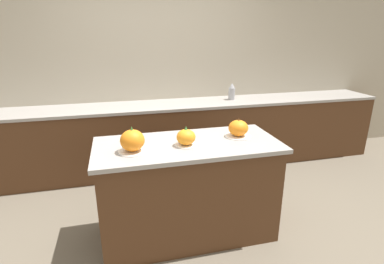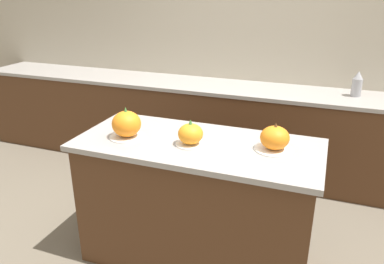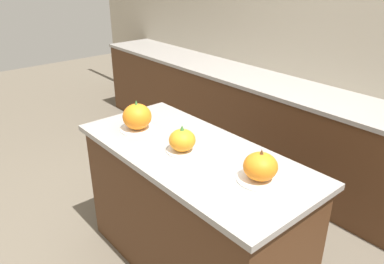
# 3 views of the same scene
# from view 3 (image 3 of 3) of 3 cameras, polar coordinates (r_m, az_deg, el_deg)

# --- Properties ---
(wall_back) EXTENTS (8.00, 0.06, 2.50)m
(wall_back) POSITION_cam_3_polar(r_m,az_deg,el_deg) (3.41, 23.50, 11.89)
(wall_back) COLOR #B2A893
(wall_back) RESTS_ON ground_plane
(kitchen_island) EXTENTS (1.54, 0.70, 0.88)m
(kitchen_island) POSITION_cam_3_polar(r_m,az_deg,el_deg) (2.42, -0.03, -12.03)
(kitchen_island) COLOR #4C2D19
(kitchen_island) RESTS_ON ground_plane
(back_counter) EXTENTS (6.00, 0.60, 0.89)m
(back_counter) POSITION_cam_3_polar(r_m,az_deg,el_deg) (3.38, 18.62, -2.01)
(back_counter) COLOR #4C2D19
(back_counter) RESTS_ON ground_plane
(pumpkin_cake_left) EXTENTS (0.23, 0.23, 0.20)m
(pumpkin_cake_left) POSITION_cam_3_polar(r_m,az_deg,el_deg) (2.45, -8.36, 2.21)
(pumpkin_cake_left) COLOR white
(pumpkin_cake_left) RESTS_ON kitchen_island
(pumpkin_cake_center) EXTENTS (0.18, 0.18, 0.16)m
(pumpkin_cake_center) POSITION_cam_3_polar(r_m,az_deg,el_deg) (2.15, -1.50, -1.37)
(pumpkin_cake_center) COLOR white
(pumpkin_cake_center) RESTS_ON kitchen_island
(pumpkin_cake_right) EXTENTS (0.23, 0.23, 0.18)m
(pumpkin_cake_right) POSITION_cam_3_polar(r_m,az_deg,el_deg) (1.90, 10.37, -5.35)
(pumpkin_cake_right) COLOR white
(pumpkin_cake_right) RESTS_ON kitchen_island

